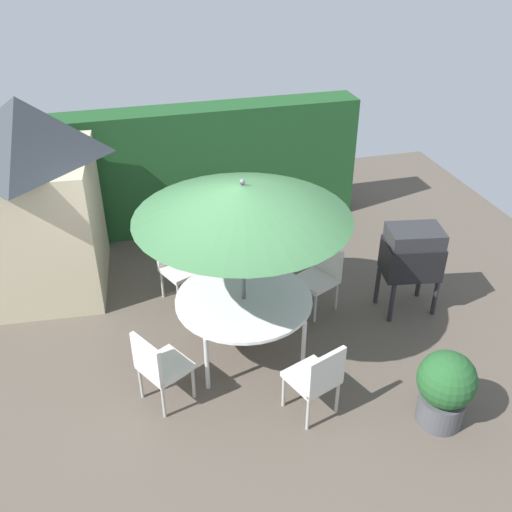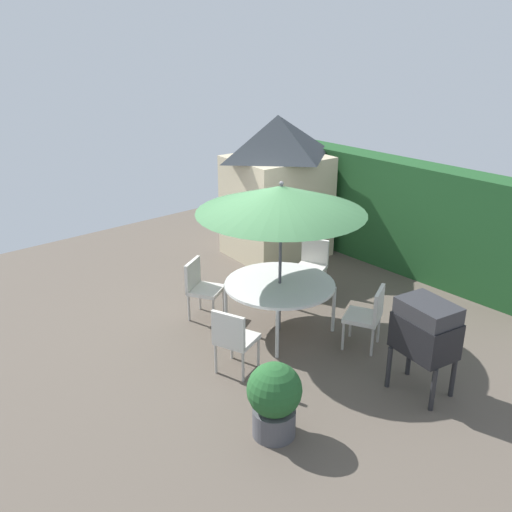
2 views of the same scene
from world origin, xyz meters
name	(u,v)px [view 1 (image 1 of 2)]	position (x,y,z in m)	size (l,w,h in m)	color
ground_plane	(227,363)	(0.00, 0.00, 0.00)	(11.00, 11.00, 0.00)	brown
hedge_backdrop	(178,170)	(0.00, 3.50, 0.99)	(5.80, 0.57, 1.98)	#1E4C23
garden_shed	(36,196)	(-2.01, 2.25, 1.37)	(1.69, 1.92, 2.68)	#C6B793
patio_table	(244,301)	(0.26, 0.22, 0.70)	(1.58, 1.58, 0.74)	white
patio_umbrella	(242,201)	(0.26, 0.22, 1.98)	(2.34, 2.34, 2.23)	#4C4C51
bbq_grill	(412,254)	(2.51, 0.46, 0.85)	(0.78, 0.62, 1.20)	black
chair_near_shed	(317,377)	(0.73, -1.00, 0.52)	(0.60, 0.60, 0.90)	silver
chair_far_side	(321,273)	(1.43, 0.79, 0.52)	(0.62, 0.62, 0.90)	silver
chair_toward_hedge	(178,263)	(-0.33, 1.51, 0.52)	(0.61, 0.61, 0.90)	silver
chair_toward_house	(158,365)	(-0.81, -0.40, 0.52)	(0.63, 0.63, 0.90)	silver
potted_plant_by_shed	(445,387)	(1.94, -1.41, 0.47)	(0.60, 0.60, 0.87)	#4C4C51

